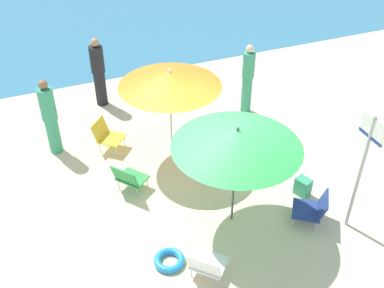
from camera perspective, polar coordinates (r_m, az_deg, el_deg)
The scene contains 13 objects.
ground_plane at distance 8.71m, azimuth 1.03°, elevation -6.44°, with size 40.00×40.00×0.00m, color beige.
umbrella_orange at distance 8.75m, azimuth -2.78°, elevation 8.11°, with size 1.99×1.99×2.00m.
umbrella_green at distance 7.17m, azimuth 5.63°, elevation 0.69°, with size 2.10×2.10×1.97m.
beach_chair_a at distance 8.31m, azimuth 14.82°, elevation -7.72°, with size 0.77×0.76×0.58m.
beach_chair_b at distance 8.66m, azimuth -7.86°, elevation -4.12°, with size 0.73×0.74×0.64m.
beach_chair_c at distance 7.20m, azimuth 1.76°, elevation -14.74°, with size 0.78×0.78×0.62m.
beach_chair_d at distance 9.85m, azimuth -10.57°, elevation 1.16°, with size 0.75×0.75×0.65m.
person_a at distance 9.75m, azimuth -17.24°, elevation 3.21°, with size 0.31×0.31×1.69m.
person_b at distance 11.24m, azimuth -11.54°, elevation 8.74°, with size 0.32×0.32×1.71m.
person_c at distance 10.78m, azimuth 6.92°, elevation 8.04°, with size 0.29×0.29×1.70m.
warning_sign at distance 7.69m, azimuth 20.61°, elevation -1.65°, with size 0.06×0.51×2.25m.
swim_ring at distance 7.57m, azimuth -2.84°, elevation -14.24°, with size 0.50×0.50×0.11m, color #238CD8.
beach_bag at distance 8.88m, azimuth 13.61°, elevation -5.17°, with size 0.27×0.22×0.35m, color #389970.
Camera 1 is at (-2.56, -5.90, 5.87)m, focal length 42.92 mm.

